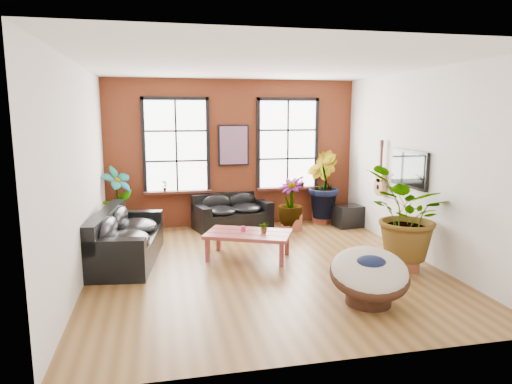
# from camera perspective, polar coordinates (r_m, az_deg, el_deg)

# --- Properties ---
(room) EXTENTS (6.04, 6.54, 3.54)m
(room) POSITION_cam_1_polar(r_m,az_deg,el_deg) (8.01, 0.68, 2.96)
(room) COLOR brown
(room) RESTS_ON ground
(sofa_back) EXTENTS (1.94, 1.29, 0.82)m
(sofa_back) POSITION_cam_1_polar(r_m,az_deg,el_deg) (10.89, -3.05, -2.58)
(sofa_back) COLOR black
(sofa_back) RESTS_ON ground
(sofa_left) EXTENTS (1.31, 2.51, 0.95)m
(sofa_left) POSITION_cam_1_polar(r_m,az_deg,el_deg) (8.77, -16.17, -5.61)
(sofa_left) COLOR black
(sofa_left) RESTS_ON ground
(coffee_table) EXTENTS (1.78, 1.44, 0.60)m
(coffee_table) POSITION_cam_1_polar(r_m,az_deg,el_deg) (8.59, -0.97, -5.44)
(coffee_table) COLOR maroon
(coffee_table) RESTS_ON ground
(papasan_chair) EXTENTS (1.36, 1.37, 0.85)m
(papasan_chair) POSITION_cam_1_polar(r_m,az_deg,el_deg) (6.79, 14.00, -9.97)
(papasan_chair) COLOR #371F13
(papasan_chair) RESTS_ON ground
(poster) EXTENTS (0.74, 0.06, 0.98)m
(poster) POSITION_cam_1_polar(r_m,az_deg,el_deg) (10.96, -2.83, 5.86)
(poster) COLOR black
(poster) RESTS_ON room
(tv_wall_unit) EXTENTS (0.13, 1.86, 1.20)m
(tv_wall_unit) POSITION_cam_1_polar(r_m,az_deg,el_deg) (9.52, 17.56, 2.35)
(tv_wall_unit) COLOR black
(tv_wall_unit) RESTS_ON room
(media_box) EXTENTS (0.68, 0.59, 0.52)m
(media_box) POSITION_cam_1_polar(r_m,az_deg,el_deg) (11.22, 11.43, -2.96)
(media_box) COLOR black
(media_box) RESTS_ON ground
(pot_back_left) EXTENTS (0.60, 0.60, 0.41)m
(pot_back_left) POSITION_cam_1_polar(r_m,az_deg,el_deg) (10.71, -16.51, -4.09)
(pot_back_left) COLOR brown
(pot_back_left) RESTS_ON ground
(pot_back_right) EXTENTS (0.55, 0.55, 0.34)m
(pot_back_right) POSITION_cam_1_polar(r_m,az_deg,el_deg) (11.53, 8.14, -3.00)
(pot_back_right) COLOR brown
(pot_back_right) RESTS_ON ground
(pot_right_wall) EXTENTS (0.65, 0.65, 0.36)m
(pot_right_wall) POSITION_cam_1_polar(r_m,az_deg,el_deg) (8.47, 18.14, -8.02)
(pot_right_wall) COLOR brown
(pot_right_wall) RESTS_ON ground
(pot_mid) EXTENTS (0.67, 0.67, 0.37)m
(pot_mid) POSITION_cam_1_polar(r_m,az_deg,el_deg) (10.74, 4.43, -3.77)
(pot_mid) COLOR brown
(pot_mid) RESTS_ON ground
(floor_plant_back_left) EXTENTS (0.89, 0.87, 1.41)m
(floor_plant_back_left) POSITION_cam_1_polar(r_m,az_deg,el_deg) (10.56, -16.86, -0.70)
(floor_plant_back_left) COLOR #134924
(floor_plant_back_left) RESTS_ON ground
(floor_plant_back_right) EXTENTS (0.97, 1.08, 1.66)m
(floor_plant_back_right) POSITION_cam_1_polar(r_m,az_deg,el_deg) (11.37, 8.19, 0.99)
(floor_plant_back_right) COLOR #134924
(floor_plant_back_right) RESTS_ON ground
(floor_plant_right_wall) EXTENTS (1.94, 1.92, 1.63)m
(floor_plant_right_wall) POSITION_cam_1_polar(r_m,az_deg,el_deg) (8.27, 18.46, -2.76)
(floor_plant_right_wall) COLOR #134924
(floor_plant_right_wall) RESTS_ON ground
(floor_plant_mid) EXTENTS (0.86, 0.86, 1.09)m
(floor_plant_mid) POSITION_cam_1_polar(r_m,az_deg,el_deg) (10.59, 4.32, -1.22)
(floor_plant_mid) COLOR #134924
(floor_plant_mid) RESTS_ON ground
(table_plant) EXTENTS (0.25, 0.23, 0.22)m
(table_plant) POSITION_cam_1_polar(r_m,az_deg,el_deg) (8.53, 1.05, -4.38)
(table_plant) COLOR #134924
(table_plant) RESTS_ON coffee_table
(sill_plant_left) EXTENTS (0.17, 0.17, 0.27)m
(sill_plant_left) POSITION_cam_1_polar(r_m,az_deg,el_deg) (10.87, -11.36, 0.79)
(sill_plant_left) COLOR #134924
(sill_plant_left) RESTS_ON room
(sill_plant_right) EXTENTS (0.19, 0.19, 0.27)m
(sill_plant_right) POSITION_cam_1_polar(r_m,az_deg,el_deg) (11.40, 5.72, 1.35)
(sill_plant_right) COLOR #134924
(sill_plant_right) RESTS_ON room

